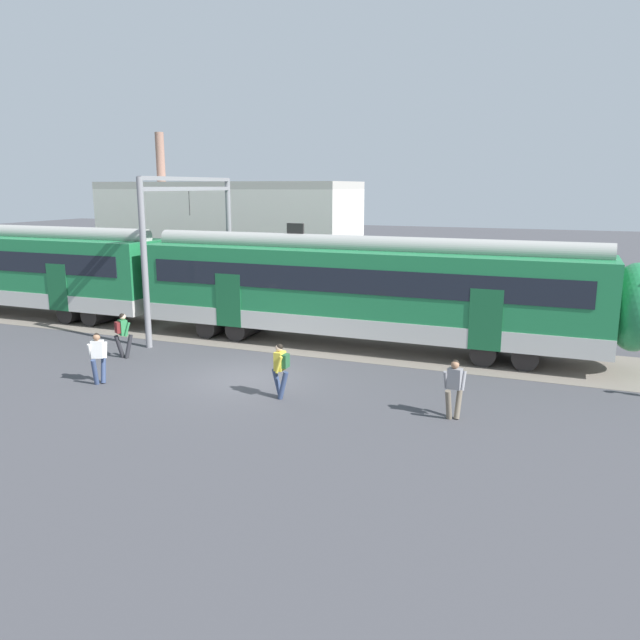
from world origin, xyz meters
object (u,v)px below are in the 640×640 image
pedestrian_white (98,355)px  pedestrian_green (122,332)px  commuter_train (174,278)px  pedestrian_grey (455,384)px  pedestrian_yellow (281,366)px

pedestrian_white → pedestrian_green: bearing=115.2°
commuter_train → pedestrian_grey: commuter_train is taller
pedestrian_green → pedestrian_white: same height
commuter_train → pedestrian_green: 5.08m
pedestrian_yellow → pedestrian_green: bearing=165.5°
pedestrian_yellow → commuter_train: bearing=141.1°
pedestrian_white → pedestrian_grey: (10.97, 1.12, 0.03)m
pedestrian_green → pedestrian_yellow: (7.24, -1.87, 0.00)m
commuter_train → pedestrian_yellow: bearing=-38.9°
commuter_train → pedestrian_grey: bearing=-25.9°
pedestrian_yellow → pedestrian_grey: (5.04, 0.21, 0.00)m
pedestrian_green → pedestrian_grey: 12.39m
commuter_train → pedestrian_green: bearing=-77.6°
pedestrian_white → pedestrian_grey: same height
pedestrian_green → pedestrian_white: (1.31, -2.78, -0.03)m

